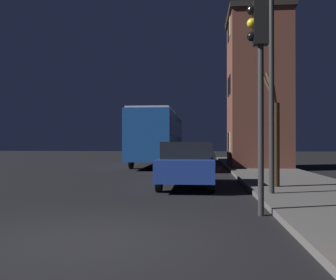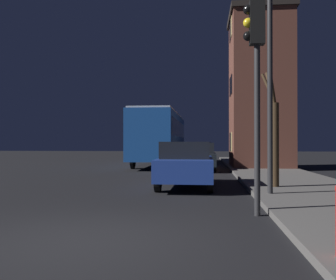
# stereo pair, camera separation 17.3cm
# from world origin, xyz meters

# --- Properties ---
(ground_plane) EXTENTS (120.00, 120.00, 0.00)m
(ground_plane) POSITION_xyz_m (0.00, 0.00, 0.00)
(ground_plane) COLOR black
(brick_building) EXTENTS (3.50, 4.35, 8.85)m
(brick_building) POSITION_xyz_m (4.99, 16.47, 4.58)
(brick_building) COLOR brown
(brick_building) RESTS_ON sidewalk
(streetlamp) EXTENTS (1.25, 0.55, 5.82)m
(streetlamp) POSITION_xyz_m (3.05, 4.65, 4.63)
(streetlamp) COLOR #28282B
(streetlamp) RESTS_ON sidewalk
(traffic_light) EXTENTS (0.43, 0.24, 4.38)m
(traffic_light) POSITION_xyz_m (2.89, 2.20, 3.14)
(traffic_light) COLOR #28282B
(traffic_light) RESTS_ON ground
(bare_tree) EXTENTS (0.50, 1.93, 3.76)m
(bare_tree) POSITION_xyz_m (3.99, 6.31, 1.77)
(bare_tree) COLOR #382819
(bare_tree) RESTS_ON sidewalk
(bus) EXTENTS (2.47, 11.88, 3.42)m
(bus) POSITION_xyz_m (-1.12, 19.33, 2.05)
(bus) COLOR #194793
(bus) RESTS_ON ground
(car_near_lane) EXTENTS (1.74, 4.37, 1.52)m
(car_near_lane) POSITION_xyz_m (1.22, 6.99, 0.79)
(car_near_lane) COLOR navy
(car_near_lane) RESTS_ON ground
(car_mid_lane) EXTENTS (1.70, 3.89, 1.49)m
(car_mid_lane) POSITION_xyz_m (1.55, 14.43, 0.77)
(car_mid_lane) COLOR black
(car_mid_lane) RESTS_ON ground
(car_far_lane) EXTENTS (1.87, 4.08, 1.52)m
(car_far_lane) POSITION_xyz_m (1.43, 23.39, 0.81)
(car_far_lane) COLOR beige
(car_far_lane) RESTS_ON ground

